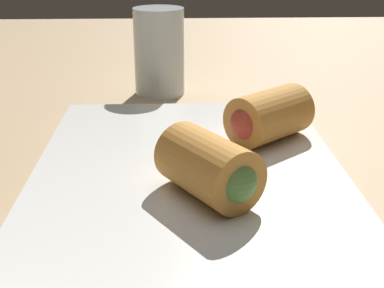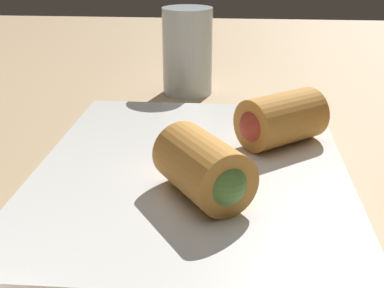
# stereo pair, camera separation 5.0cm
# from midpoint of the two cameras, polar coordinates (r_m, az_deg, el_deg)

# --- Properties ---
(table_surface) EXTENTS (1.80, 1.40, 0.02)m
(table_surface) POSITION_cam_midpoint_polar(r_m,az_deg,el_deg) (0.43, 1.37, -6.85)
(table_surface) COLOR tan
(table_surface) RESTS_ON ground
(serving_plate) EXTENTS (0.33, 0.25, 0.01)m
(serving_plate) POSITION_cam_midpoint_polar(r_m,az_deg,el_deg) (0.44, 3.23, -3.20)
(serving_plate) COLOR silver
(serving_plate) RESTS_ON table_surface
(roll_front_left) EXTENTS (0.09, 0.08, 0.05)m
(roll_front_left) POSITION_cam_midpoint_polar(r_m,az_deg,el_deg) (0.38, 5.30, -2.82)
(roll_front_left) COLOR #C68438
(roll_front_left) RESTS_ON serving_plate
(roll_front_right) EXTENTS (0.08, 0.09, 0.05)m
(roll_front_right) POSITION_cam_midpoint_polar(r_m,az_deg,el_deg) (0.48, 12.11, 2.48)
(roll_front_right) COLOR #C68438
(roll_front_right) RESTS_ON serving_plate
(drinking_glass) EXTENTS (0.06, 0.06, 0.11)m
(drinking_glass) POSITION_cam_midpoint_polar(r_m,az_deg,el_deg) (0.68, 1.66, 9.82)
(drinking_glass) COLOR silver
(drinking_glass) RESTS_ON table_surface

